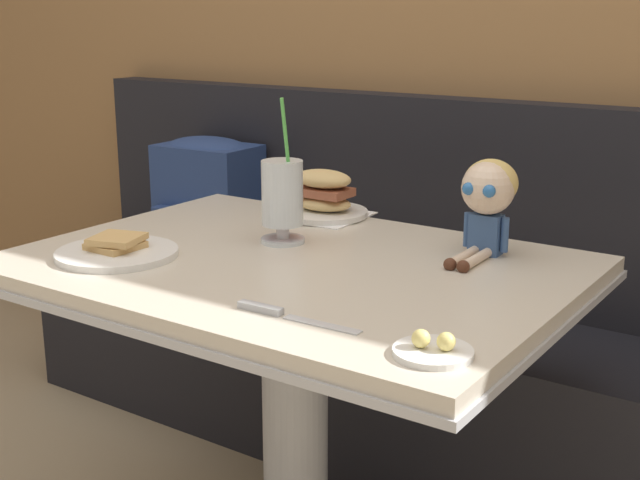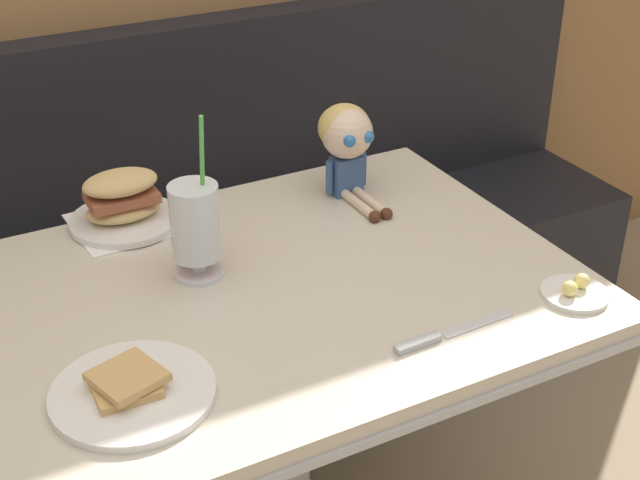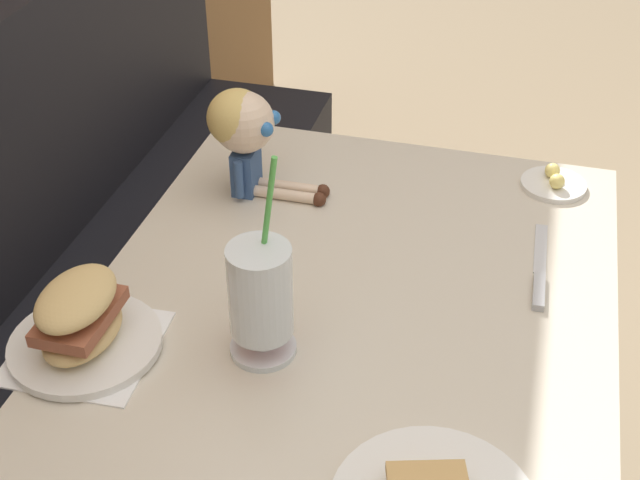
{
  "view_description": "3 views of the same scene",
  "coord_description": "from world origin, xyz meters",
  "px_view_note": "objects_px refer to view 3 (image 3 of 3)",
  "views": [
    {
      "loc": [
        0.98,
        -1.16,
        1.23
      ],
      "look_at": [
        0.07,
        0.18,
        0.79
      ],
      "focal_mm": 47.78,
      "sensor_mm": 36.0,
      "label": 1
    },
    {
      "loc": [
        -0.56,
        -1.07,
        1.62
      ],
      "look_at": [
        0.11,
        0.19,
        0.8
      ],
      "focal_mm": 50.63,
      "sensor_mm": 36.0,
      "label": 2
    },
    {
      "loc": [
        -0.97,
        -0.04,
        1.6
      ],
      "look_at": [
        0.12,
        0.25,
        0.79
      ],
      "focal_mm": 48.85,
      "sensor_mm": 36.0,
      "label": 3
    }
  ],
  "objects_px": {
    "milkshake_glass": "(261,296)",
    "sandwich_plate": "(81,324)",
    "butter_saucer": "(554,183)",
    "seated_doll": "(244,128)",
    "butter_knife": "(539,279)"
  },
  "relations": [
    {
      "from": "milkshake_glass",
      "to": "seated_doll",
      "type": "height_order",
      "value": "milkshake_glass"
    },
    {
      "from": "milkshake_glass",
      "to": "seated_doll",
      "type": "xyz_separation_m",
      "value": [
        0.4,
        0.16,
        0.03
      ]
    },
    {
      "from": "sandwich_plate",
      "to": "butter_knife",
      "type": "xyz_separation_m",
      "value": [
        0.33,
        -0.62,
        -0.04
      ]
    },
    {
      "from": "butter_saucer",
      "to": "butter_knife",
      "type": "distance_m",
      "value": 0.29
    },
    {
      "from": "sandwich_plate",
      "to": "butter_saucer",
      "type": "bearing_deg",
      "value": -45.44
    },
    {
      "from": "milkshake_glass",
      "to": "butter_knife",
      "type": "height_order",
      "value": "milkshake_glass"
    },
    {
      "from": "sandwich_plate",
      "to": "butter_saucer",
      "type": "xyz_separation_m",
      "value": [
        0.62,
        -0.63,
        -0.04
      ]
    },
    {
      "from": "sandwich_plate",
      "to": "butter_saucer",
      "type": "distance_m",
      "value": 0.88
    },
    {
      "from": "butter_knife",
      "to": "seated_doll",
      "type": "height_order",
      "value": "seated_doll"
    },
    {
      "from": "milkshake_glass",
      "to": "butter_saucer",
      "type": "distance_m",
      "value": 0.68
    },
    {
      "from": "sandwich_plate",
      "to": "butter_knife",
      "type": "height_order",
      "value": "sandwich_plate"
    },
    {
      "from": "milkshake_glass",
      "to": "sandwich_plate",
      "type": "height_order",
      "value": "milkshake_glass"
    },
    {
      "from": "sandwich_plate",
      "to": "seated_doll",
      "type": "distance_m",
      "value": 0.48
    },
    {
      "from": "butter_saucer",
      "to": "seated_doll",
      "type": "xyz_separation_m",
      "value": [
        -0.16,
        0.54,
        0.12
      ]
    },
    {
      "from": "butter_saucer",
      "to": "seated_doll",
      "type": "height_order",
      "value": "seated_doll"
    }
  ]
}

